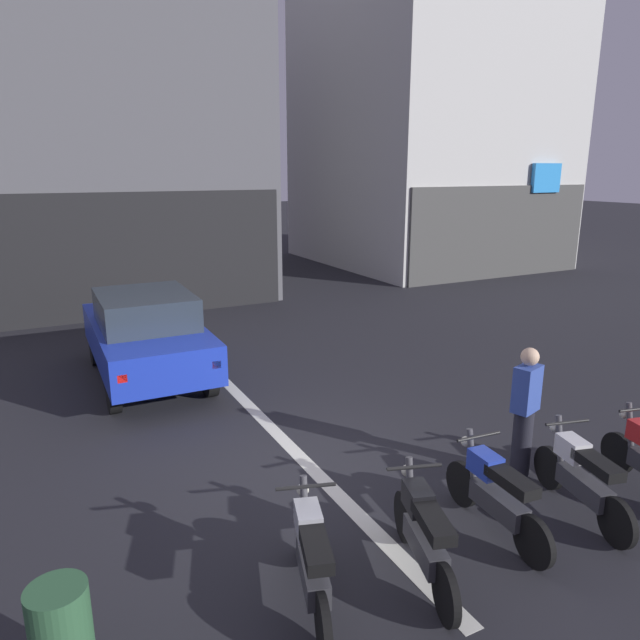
{
  "coord_description": "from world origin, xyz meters",
  "views": [
    {
      "loc": [
        -2.98,
        -5.95,
        3.74
      ],
      "look_at": [
        1.12,
        2.0,
        1.4
      ],
      "focal_mm": 32.39,
      "sensor_mm": 36.0,
      "label": 1
    }
  ],
  "objects": [
    {
      "name": "ground_plane",
      "position": [
        0.0,
        0.0,
        0.0
      ],
      "size": [
        120.0,
        120.0,
        0.0
      ],
      "primitive_type": "plane",
      "color": "#232328"
    },
    {
      "name": "lane_centre_line",
      "position": [
        0.0,
        6.0,
        0.0
      ],
      "size": [
        0.2,
        18.0,
        0.01
      ],
      "primitive_type": "cube",
      "color": "silver",
      "rests_on": "ground"
    },
    {
      "name": "building_mid_block",
      "position": [
        -0.84,
        13.79,
        5.09
      ],
      "size": [
        8.99,
        9.05,
        10.2
      ],
      "color": "#56565B",
      "rests_on": "ground"
    },
    {
      "name": "building_far_right",
      "position": [
        11.98,
        13.79,
        5.33
      ],
      "size": [
        8.17,
        9.31,
        10.68
      ],
      "color": "silver",
      "rests_on": "ground"
    },
    {
      "name": "car_blue_crossing_near",
      "position": [
        -1.2,
        4.34,
        0.89
      ],
      "size": [
        1.81,
        4.12,
        1.64
      ],
      "color": "black",
      "rests_on": "ground"
    },
    {
      "name": "motorcycle_silver_row_leftmost",
      "position": [
        -1.05,
        -2.06,
        0.46
      ],
      "size": [
        0.66,
        1.61,
        0.98
      ],
      "color": "black",
      "rests_on": "ground"
    },
    {
      "name": "motorcycle_black_row_left_mid",
      "position": [
        0.04,
        -2.22,
        0.46
      ],
      "size": [
        0.66,
        1.61,
        0.98
      ],
      "color": "black",
      "rests_on": "ground"
    },
    {
      "name": "motorcycle_blue_row_centre",
      "position": [
        1.12,
        -2.01,
        0.46
      ],
      "size": [
        0.55,
        1.67,
        0.98
      ],
      "color": "black",
      "rests_on": "ground"
    },
    {
      "name": "motorcycle_white_row_right_mid",
      "position": [
        2.21,
        -2.19,
        0.46
      ],
      "size": [
        0.59,
        1.64,
        0.98
      ],
      "color": "black",
      "rests_on": "ground"
    },
    {
      "name": "person_by_motorcycles",
      "position": [
        2.28,
        -1.25,
        0.86
      ],
      "size": [
        0.41,
        0.32,
        1.67
      ],
      "color": "#23232D",
      "rests_on": "ground"
    },
    {
      "name": "trash_bin",
      "position": [
        -3.06,
        -2.0,
        0.42
      ],
      "size": [
        0.44,
        0.44,
        0.85
      ],
      "primitive_type": "cylinder",
      "color": "#2D5938",
      "rests_on": "ground"
    }
  ]
}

